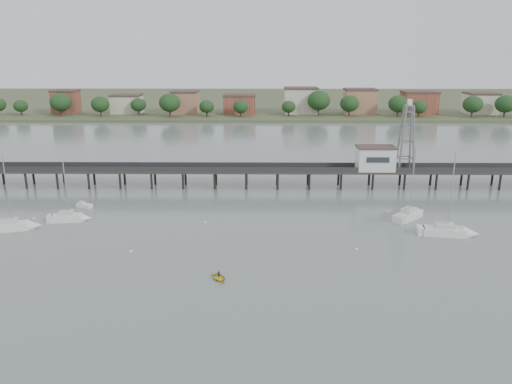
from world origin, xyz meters
TOP-DOWN VIEW (x-y plane):
  - ground_plane at (0.00, 0.00)m, footprint 500.00×500.00m
  - pier at (0.00, 60.00)m, footprint 150.00×5.00m
  - pier_building at (25.00, 60.00)m, footprint 8.40×5.40m
  - lattice_tower at (31.50, 60.00)m, footprint 3.20×3.20m
  - sailboat_c at (27.64, 39.42)m, footprint 7.65×7.59m
  - sailboat_a at (-41.86, 32.21)m, footprint 8.64×4.66m
  - sailboat_d at (31.78, 30.08)m, footprint 9.34×3.84m
  - sailboat_b at (-34.06, 36.61)m, footprint 7.18×2.97m
  - white_tender at (-34.83, 44.75)m, footprint 3.42×2.46m
  - yellow_dinghy at (-5.86, 13.38)m, footprint 2.13×1.51m
  - dinghy_occupant at (-5.86, 13.38)m, footprint 0.54×1.03m
  - mooring_buoys at (2.09, 32.24)m, footprint 88.13×20.18m
  - far_shore at (0.36, 239.58)m, footprint 500.00×170.00m

SIDE VIEW (x-z plane):
  - ground_plane at x=0.00m, z-range 0.00..0.00m
  - yellow_dinghy at x=-5.86m, z-range -1.46..1.46m
  - dinghy_occupant at x=-5.86m, z-range -0.12..0.12m
  - mooring_buoys at x=2.09m, z-range -0.12..0.28m
  - white_tender at x=-34.83m, z-range -0.23..0.99m
  - sailboat_d at x=31.78m, z-range -6.81..8.08m
  - sailboat_c at x=27.64m, z-range -6.25..7.53m
  - sailboat_a at x=-41.86m, z-range -6.21..7.49m
  - sailboat_b at x=-34.06m, z-range -5.16..6.47m
  - far_shore at x=0.36m, z-range -4.25..6.15m
  - pier at x=0.00m, z-range 1.04..6.54m
  - pier_building at x=25.00m, z-range 4.02..9.32m
  - lattice_tower at x=31.50m, z-range 3.35..18.85m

